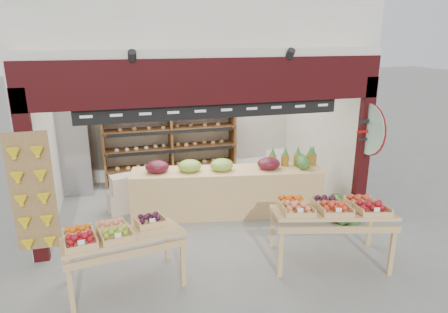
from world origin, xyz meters
TOP-DOWN VIEW (x-y plane):
  - ground at (0.00, 0.00)m, footprint 60.00×60.00m
  - shop_structure at (0.00, 1.61)m, footprint 6.36×5.12m
  - banana_board at (-2.73, -1.17)m, footprint 0.60×0.15m
  - gift_sign at (2.75, -1.15)m, footprint 0.04×0.93m
  - back_shelving at (-0.31, 1.95)m, footprint 3.05×0.50m
  - refrigerator at (-2.40, 1.82)m, footprint 0.87×0.87m
  - cardboard_stack at (-1.29, 0.51)m, footprint 1.08×0.84m
  - mid_counter at (0.44, -0.20)m, footprint 3.64×1.31m
  - display_table_left at (-1.64, -2.01)m, footprint 1.68×1.11m
  - display_table_right at (1.49, -2.21)m, footprint 1.89×1.34m
  - watermelon_pile at (2.45, -1.08)m, footprint 0.63×0.65m

SIDE VIEW (x-z plane):
  - ground at x=0.00m, z-range 0.00..0.00m
  - watermelon_pile at x=2.45m, z-range -0.06..0.43m
  - cardboard_stack at x=-1.29m, z-range -0.10..0.64m
  - mid_counter at x=0.44m, z-range -0.07..1.05m
  - display_table_left at x=-1.64m, z-range 0.27..1.27m
  - display_table_right at x=1.49m, z-range 0.31..1.39m
  - refrigerator at x=-2.40m, z-range 0.00..1.97m
  - banana_board at x=-2.73m, z-range 0.22..2.02m
  - back_shelving at x=-0.31m, z-range 0.25..2.13m
  - gift_sign at x=2.75m, z-range 1.29..2.21m
  - shop_structure at x=0.00m, z-range 1.22..6.62m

